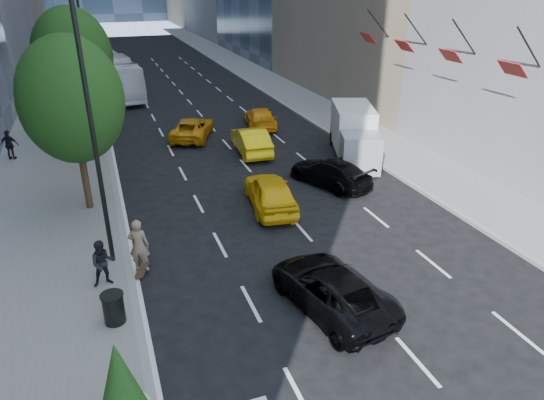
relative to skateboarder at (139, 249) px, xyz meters
name	(u,v)px	position (x,y,z in m)	size (l,w,h in m)	color
ground	(321,288)	(5.58, -3.00, -0.99)	(160.00, 160.00, 0.00)	black
sidewalk_left	(62,105)	(-3.42, 27.00, -0.91)	(6.00, 120.00, 0.15)	slate
sidewalk_right	(281,88)	(15.58, 27.00, -0.91)	(4.00, 120.00, 0.15)	slate
lamp_near	(94,106)	(-0.74, 1.00, 4.83)	(2.13, 0.22, 10.00)	black
lamp_far	(87,41)	(-0.74, 19.00, 4.83)	(2.13, 0.22, 10.00)	black
tree_near	(72,100)	(-1.62, 6.00, 3.98)	(4.20, 4.20, 7.46)	#311C13
tree_mid	(73,57)	(-1.62, 16.00, 4.33)	(4.50, 4.50, 7.99)	#311C13
tree_far	(76,43)	(-1.62, 29.00, 3.64)	(3.90, 3.90, 6.92)	#311C13
traffic_signal	(86,37)	(-0.82, 37.00, 3.25)	(2.48, 0.53, 5.20)	black
facade_flags	(428,47)	(16.22, 7.00, 5.20)	(1.85, 13.30, 2.05)	black
skateboarder	(139,249)	(0.00, 0.00, 0.00)	(0.72, 0.47, 1.97)	#826B51
black_sedan_lincoln	(331,289)	(5.41, -4.00, -0.32)	(2.19, 4.76, 1.32)	black
black_sedan_mercedes	(330,172)	(9.78, 5.00, -0.32)	(1.87, 4.59, 1.33)	black
taxi_a	(270,192)	(6.08, 3.50, -0.22)	(1.82, 4.52, 1.54)	yellow
taxi_b	(251,140)	(7.55, 11.00, -0.23)	(1.60, 4.59, 1.51)	yellow
taxi_c	(192,128)	(4.84, 15.00, -0.32)	(2.20, 4.76, 1.32)	orange
taxi_d	(260,118)	(9.78, 15.93, -0.32)	(1.86, 4.58, 1.33)	#FF9E0D
city_bus	(111,75)	(0.78, 29.89, 0.75)	(2.92, 12.49, 3.48)	white
box_truck	(354,133)	(12.87, 8.25, 0.45)	(3.98, 6.24, 2.81)	silver
pedestrian_a	(103,263)	(-1.22, -0.53, -0.01)	(0.80, 0.62, 1.65)	black
pedestrian_b	(10,145)	(-5.62, 14.12, 0.00)	(0.99, 0.41, 1.68)	black
trash_can	(114,309)	(-1.05, -2.65, -0.37)	(0.62, 0.62, 0.94)	black
planter_shrub	(122,396)	(-1.02, -6.97, 0.46)	(1.13, 1.13, 2.72)	beige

